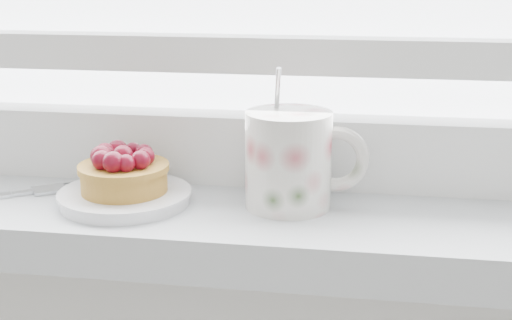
# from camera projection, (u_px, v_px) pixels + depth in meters

# --- Properties ---
(saucer) EXTENTS (0.12, 0.12, 0.01)m
(saucer) POSITION_uv_depth(u_px,v_px,m) (125.00, 197.00, 0.66)
(saucer) COLOR white
(saucer) RESTS_ON windowsill
(raspberry_tart) EXTENTS (0.08, 0.08, 0.04)m
(raspberry_tart) POSITION_uv_depth(u_px,v_px,m) (123.00, 171.00, 0.66)
(raspberry_tart) COLOR #996821
(raspberry_tart) RESTS_ON saucer
(floral_mug) EXTENTS (0.12, 0.09, 0.13)m
(floral_mug) POSITION_uv_depth(u_px,v_px,m) (292.00, 158.00, 0.64)
(floral_mug) COLOR silver
(floral_mug) RESTS_ON windowsill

